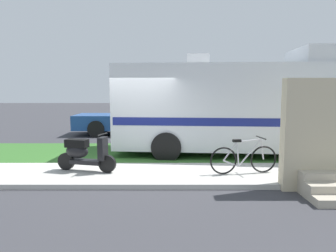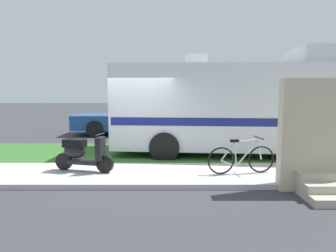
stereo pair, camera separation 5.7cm
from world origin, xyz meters
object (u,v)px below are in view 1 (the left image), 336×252
Objects in this scene: motorhome_rv at (235,106)px; scooter at (83,153)px; pickup_truck_near at (146,115)px; bottle_green at (324,164)px; bicycle at (243,158)px; bottle_spare at (327,165)px.

scooter is at bearing -149.59° from motorhome_rv.
bottle_green is (5.05, -7.02, -0.69)m from pickup_truck_near.
pickup_truck_near is at bearing 81.39° from scooter.
motorhome_rv is 3.00m from bicycle.
bottle_spare is (1.92, -2.34, -1.40)m from motorhome_rv.
pickup_truck_near reaches higher than scooter.
bottle_spare is (5.14, -7.01, -0.70)m from pickup_truck_near.
bicycle is 0.31× the size of pickup_truck_near.
bottle_green is (2.20, 0.41, -0.25)m from bicycle.
scooter reaches higher than bicycle.
motorhome_rv is 5.72m from pickup_truck_near.
bottle_green is at bearing -52.10° from motorhome_rv.
motorhome_rv reaches higher than pickup_truck_near.
bottle_green is at bearing 1.69° from scooter.
bicycle is 7.97m from pickup_truck_near.
bicycle reaches higher than bottle_spare.
bicycle is at bearing -97.58° from motorhome_rv.
bicycle is 2.25m from bottle_green.
bicycle reaches higher than bottle_green.
motorhome_rv is 1.40× the size of pickup_truck_near.
scooter is 5.13× the size of bottle_green.
motorhome_rv is 4.55× the size of bicycle.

